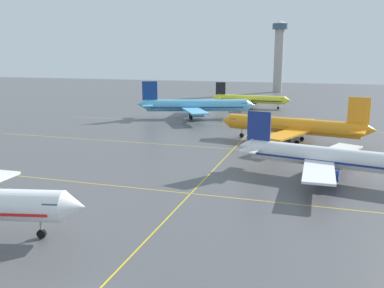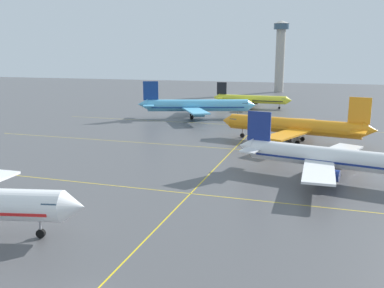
{
  "view_description": "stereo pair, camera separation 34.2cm",
  "coord_description": "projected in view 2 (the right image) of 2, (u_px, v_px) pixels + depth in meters",
  "views": [
    {
      "loc": [
        19.35,
        -29.8,
        22.24
      ],
      "look_at": [
        -2.93,
        41.83,
        5.93
      ],
      "focal_mm": 39.22,
      "sensor_mm": 36.0,
      "label": 1
    },
    {
      "loc": [
        19.68,
        -29.69,
        22.24
      ],
      "look_at": [
        -2.93,
        41.83,
        5.93
      ],
      "focal_mm": 39.22,
      "sensor_mm": 36.0,
      "label": 2
    }
  ],
  "objects": [
    {
      "name": "taxiway_markings",
      "position": [
        216.0,
        167.0,
        83.47
      ],
      "size": [
        132.68,
        148.43,
        0.01
      ],
      "color": "yellow",
      "rests_on": "ground"
    },
    {
      "name": "airliner_far_left_stand",
      "position": [
        196.0,
        106.0,
        145.69
      ],
      "size": [
        40.04,
        34.26,
        12.79
      ],
      "color": "#5BB7E5",
      "rests_on": "ground"
    },
    {
      "name": "control_tower",
      "position": [
        280.0,
        51.0,
        239.57
      ],
      "size": [
        8.82,
        8.82,
        40.32
      ],
      "color": "#ADA89E",
      "rests_on": "ground"
    },
    {
      "name": "airliner_third_row",
      "position": [
        295.0,
        126.0,
        105.57
      ],
      "size": [
        39.17,
        33.34,
        12.22
      ],
      "color": "orange",
      "rests_on": "ground"
    },
    {
      "name": "airliner_far_right_stand",
      "position": [
        251.0,
        99.0,
        173.44
      ],
      "size": [
        32.91,
        28.44,
        10.25
      ],
      "color": "yellow",
      "rests_on": "ground"
    },
    {
      "name": "airliner_second_row",
      "position": [
        332.0,
        158.0,
        74.93
      ],
      "size": [
        36.23,
        30.79,
        11.32
      ],
      "color": "white",
      "rests_on": "ground"
    }
  ]
}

